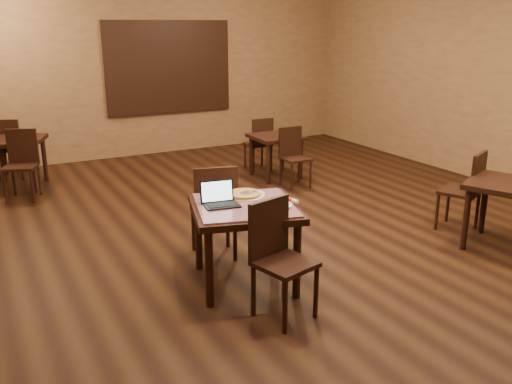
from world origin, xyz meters
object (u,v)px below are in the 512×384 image
chair_main_far (215,207)px  tiled_table (245,215)px  other_table_b (14,147)px  other_table_b_chair_far (9,145)px  pizza_pan (244,195)px  other_table_c (509,194)px  other_table_a_chair_near (293,153)px  other_table_a_chair_far (260,141)px  other_table_c_chair_far (467,187)px  other_table_a (276,142)px  other_table_b_chair_near (22,160)px  laptop (219,199)px  chair_main_near (278,252)px

chair_main_far → tiled_table: bearing=105.9°
other_table_b → chair_main_far: bearing=-45.4°
other_table_b → other_table_b_chair_far: 0.56m
pizza_pan → other_table_c: 2.81m
other_table_a_chair_near → other_table_a_chair_far: bearing=91.4°
other_table_b → other_table_a_chair_far: bearing=10.0°
other_table_c_chair_far → other_table_c: bearing=63.5°
other_table_a → other_table_b_chair_near: bearing=169.3°
laptop → other_table_a: bearing=61.7°
laptop → other_table_c_chair_far: bearing=7.5°
other_table_b → other_table_a_chair_near: bearing=-4.1°
other_table_b → other_table_b_chair_near: 0.56m
chair_main_far → other_table_c: 3.06m
other_table_a → other_table_b_chair_far: other_table_b_chair_far is taller
other_table_b_chair_near → other_table_c: size_ratio=0.93×
tiled_table → other_table_b_chair_far: bearing=123.5°
other_table_a_chair_far → other_table_c_chair_far: size_ratio=0.92×
other_table_b → other_table_b_chair_near: (0.03, -0.55, -0.07)m
pizza_pan → other_table_a_chair_far: 3.82m
other_table_a_chair_far → laptop: bearing=57.4°
pizza_pan → other_table_c_chair_far: other_table_c_chair_far is taller
other_table_a_chair_far → other_table_a: bearing=91.4°
laptop → tiled_table: bearing=-16.3°
chair_main_near → other_table_c: size_ratio=0.95×
other_table_b_chair_far → other_table_c: size_ratio=0.93×
tiled_table → pizza_pan: (0.12, 0.24, 0.11)m
chair_main_near → other_table_c_chair_far: (2.85, 0.59, -0.02)m
other_table_c → other_table_b_chair_near: bearing=111.6°
chair_main_near → pizza_pan: 0.90m
other_table_a_chair_near → other_table_b: 4.03m
pizza_pan → other_table_c: bearing=-16.9°
chair_main_near → other_table_a_chair_near: 3.76m
chair_main_far → other_table_b: (-1.50, 3.69, 0.04)m
other_table_b → other_table_c: size_ratio=1.00×
tiled_table → other_table_c_chair_far: (2.83, -0.02, -0.13)m
laptop → other_table_b_chair_far: laptop is taller
other_table_a_chair_near → other_table_c_chair_far: 2.63m
pizza_pan → other_table_b: pizza_pan is taller
other_table_a_chair_far → other_table_b_chair_near: 3.57m
other_table_b_chair_far → other_table_c: bearing=151.2°
other_table_b_chair_near → other_table_c: 6.09m
other_table_b → other_table_b_chair_far: (-0.03, 0.55, -0.07)m
chair_main_far → laptop: chair_main_far is taller
tiled_table → other_table_a: bearing=71.1°
other_table_b → chair_main_near: bearing=-50.6°
pizza_pan → other_table_a_chair_far: bearing=59.0°
other_table_b_chair_far → other_table_c_chair_far: (4.38, -4.88, -0.00)m
other_table_a → other_table_b: bearing=161.3°
laptop → other_table_b_chair_near: (-1.28, 3.66, -0.29)m
chair_main_far → chair_main_near: bearing=103.9°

